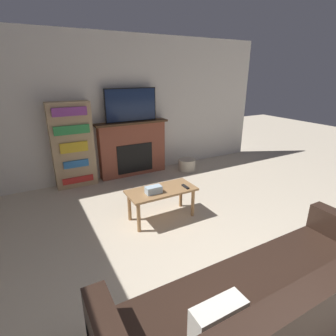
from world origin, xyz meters
TOP-DOWN VIEW (x-y plane):
  - wall_back at (0.00, 4.59)m, footprint 6.51×0.06m
  - fireplace at (0.15, 4.45)m, footprint 1.47×0.28m
  - tv at (0.15, 4.43)m, footprint 1.03×0.03m
  - couch at (-0.29, 0.52)m, footprint 2.55×0.93m
  - coffee_table at (-0.16, 2.59)m, footprint 0.98×0.46m
  - tissue_box at (-0.31, 2.54)m, footprint 0.22×0.12m
  - remote_control at (0.18, 2.49)m, footprint 0.04×0.15m
  - bookshelf at (-1.01, 4.43)m, footprint 0.73×0.29m
  - storage_basket at (1.24, 4.09)m, footprint 0.37×0.37m

SIDE VIEW (x-z plane):
  - storage_basket at x=1.24m, z-range 0.00..0.25m
  - couch at x=-0.29m, z-range -0.15..0.75m
  - coffee_table at x=-0.16m, z-range 0.16..0.61m
  - remote_control at x=0.18m, z-range 0.46..0.48m
  - tissue_box at x=-0.31m, z-range 0.46..0.56m
  - fireplace at x=0.15m, z-range 0.00..1.11m
  - bookshelf at x=-1.01m, z-range 0.00..1.55m
  - wall_back at x=0.00m, z-range 0.00..2.70m
  - tv at x=0.15m, z-range 1.11..1.74m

